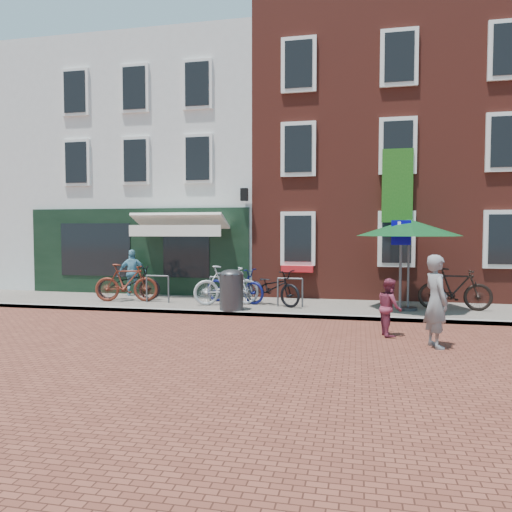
% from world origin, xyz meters
% --- Properties ---
extents(ground, '(80.00, 80.00, 0.00)m').
position_xyz_m(ground, '(0.00, 0.00, 0.00)').
color(ground, brown).
extents(sidewalk, '(24.00, 3.00, 0.10)m').
position_xyz_m(sidewalk, '(1.00, 1.50, 0.05)').
color(sidewalk, slate).
rests_on(sidewalk, ground).
extents(building_stucco, '(8.00, 8.00, 9.00)m').
position_xyz_m(building_stucco, '(-5.00, 7.00, 4.50)').
color(building_stucco, silver).
rests_on(building_stucco, ground).
extents(building_brick_mid, '(6.00, 8.00, 10.00)m').
position_xyz_m(building_brick_mid, '(2.00, 7.00, 5.00)').
color(building_brick_mid, maroon).
rests_on(building_brick_mid, ground).
extents(filler_left, '(7.00, 8.00, 9.00)m').
position_xyz_m(filler_left, '(-12.50, 7.00, 4.50)').
color(filler_left, silver).
rests_on(filler_left, ground).
extents(litter_bin, '(0.64, 0.64, 1.18)m').
position_xyz_m(litter_bin, '(-0.97, 0.30, 0.71)').
color(litter_bin, '#37373A').
rests_on(litter_bin, sidewalk).
extents(parking_sign, '(0.50, 0.07, 2.43)m').
position_xyz_m(parking_sign, '(3.47, 1.00, 1.77)').
color(parking_sign, '#4C4C4F').
rests_on(parking_sign, sidewalk).
extents(parasol, '(2.78, 2.78, 2.56)m').
position_xyz_m(parasol, '(3.70, 1.30, 2.42)').
color(parasol, '#4C4C4F').
rests_on(parasol, sidewalk).
extents(woman, '(0.61, 0.76, 1.79)m').
position_xyz_m(woman, '(3.85, -2.54, 0.90)').
color(woman, slate).
rests_on(woman, ground).
extents(boy, '(0.58, 0.69, 1.24)m').
position_xyz_m(boy, '(3.04, -1.65, 0.62)').
color(boy, maroon).
rests_on(boy, ground).
extents(cafe_person, '(0.97, 0.73, 1.53)m').
position_xyz_m(cafe_person, '(-4.95, 2.51, 0.86)').
color(cafe_person, '#64A6C0').
rests_on(cafe_person, sidewalk).
extents(bicycle_0, '(2.05, 1.01, 1.03)m').
position_xyz_m(bicycle_0, '(-4.62, 1.61, 0.62)').
color(bicycle_0, black).
rests_on(bicycle_0, sidewalk).
extents(bicycle_1, '(1.98, 0.94, 1.14)m').
position_xyz_m(bicycle_1, '(-4.51, 1.20, 0.67)').
color(bicycle_1, '#5D2216').
rests_on(bicycle_1, sidewalk).
extents(bicycle_2, '(2.08, 1.23, 1.03)m').
position_xyz_m(bicycle_2, '(-1.22, 1.62, 0.62)').
color(bicycle_2, '#0C104D').
rests_on(bicycle_2, sidewalk).
extents(bicycle_3, '(1.97, 1.21, 1.14)m').
position_xyz_m(bicycle_3, '(-1.35, 1.16, 0.67)').
color(bicycle_3, '#B1B1B3').
rests_on(bicycle_3, sidewalk).
extents(bicycle_4, '(2.05, 1.55, 1.03)m').
position_xyz_m(bicycle_4, '(-0.04, 1.39, 0.62)').
color(bicycle_4, black).
rests_on(bicycle_4, sidewalk).
extents(bicycle_5, '(1.93, 0.62, 1.14)m').
position_xyz_m(bicycle_5, '(4.94, 1.55, 0.67)').
color(bicycle_5, black).
rests_on(bicycle_5, sidewalk).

